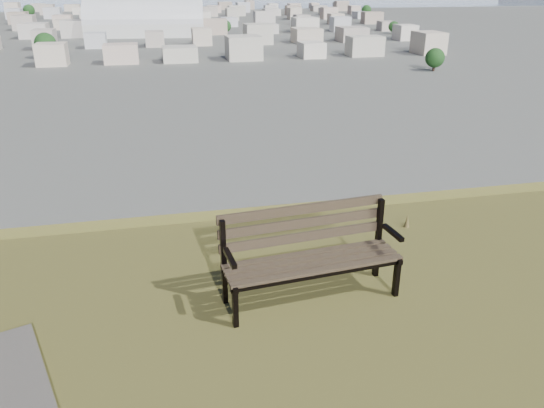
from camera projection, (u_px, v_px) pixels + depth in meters
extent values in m
cube|color=#433826|center=(320.00, 271.00, 5.44)|extent=(1.90, 0.28, 0.04)
cube|color=#433826|center=(315.00, 265.00, 5.55)|extent=(1.90, 0.28, 0.04)
cube|color=#433826|center=(311.00, 259.00, 5.66)|extent=(1.90, 0.28, 0.04)
cube|color=#433826|center=(306.00, 254.00, 5.77)|extent=(1.90, 0.28, 0.04)
cube|color=#433826|center=(304.00, 237.00, 5.78)|extent=(1.89, 0.22, 0.11)
cube|color=#433826|center=(303.00, 223.00, 5.75)|extent=(1.89, 0.22, 0.11)
cube|color=#433826|center=(303.00, 209.00, 5.71)|extent=(1.89, 0.22, 0.11)
cube|color=black|center=(235.00, 306.00, 5.26)|extent=(0.06, 0.07, 0.46)
cube|color=black|center=(224.00, 263.00, 5.55)|extent=(0.06, 0.07, 0.97)
cube|color=black|center=(229.00, 278.00, 5.36)|extent=(0.10, 0.53, 0.05)
cube|color=black|center=(230.00, 258.00, 5.21)|extent=(0.09, 0.38, 0.05)
cube|color=black|center=(397.00, 277.00, 5.77)|extent=(0.06, 0.07, 0.46)
cube|color=black|center=(378.00, 238.00, 6.07)|extent=(0.06, 0.07, 0.97)
cube|color=black|center=(388.00, 252.00, 5.88)|extent=(0.10, 0.53, 0.05)
cube|color=black|center=(393.00, 233.00, 5.73)|extent=(0.09, 0.38, 0.05)
cube|color=black|center=(320.00, 275.00, 5.45)|extent=(1.90, 0.23, 0.04)
cube|color=black|center=(306.00, 257.00, 5.80)|extent=(1.90, 0.23, 0.04)
cone|color=brown|center=(407.00, 221.00, 7.44)|extent=(0.08, 0.08, 0.18)
cube|color=silver|center=(146.00, 29.00, 280.55)|extent=(62.64, 31.50, 6.71)
cylinder|color=silver|center=(146.00, 23.00, 279.24)|extent=(62.64, 31.50, 25.49)
cube|color=#B6A89C|center=(49.00, 55.00, 185.03)|extent=(11.00, 11.00, 7.00)
cube|color=beige|center=(120.00, 53.00, 189.79)|extent=(11.00, 11.00, 7.00)
cube|color=silver|center=(187.00, 51.00, 194.56)|extent=(11.00, 11.00, 7.00)
cube|color=beige|center=(251.00, 50.00, 199.33)|extent=(11.00, 11.00, 7.00)
cube|color=tan|center=(313.00, 48.00, 204.10)|extent=(11.00, 11.00, 7.00)
cube|color=beige|center=(371.00, 46.00, 208.87)|extent=(11.00, 11.00, 7.00)
cube|color=beige|center=(427.00, 45.00, 213.64)|extent=(11.00, 11.00, 7.00)
cube|color=silver|center=(38.00, 41.00, 227.55)|extent=(11.00, 11.00, 7.00)
cube|color=beige|center=(96.00, 40.00, 232.31)|extent=(11.00, 11.00, 7.00)
cube|color=tan|center=(152.00, 38.00, 237.08)|extent=(11.00, 11.00, 7.00)
cube|color=beige|center=(206.00, 37.00, 241.85)|extent=(11.00, 11.00, 7.00)
cube|color=beige|center=(257.00, 36.00, 246.62)|extent=(11.00, 11.00, 7.00)
cube|color=silver|center=(307.00, 35.00, 251.39)|extent=(11.00, 11.00, 7.00)
cube|color=#B6A89C|center=(355.00, 34.00, 256.16)|extent=(11.00, 11.00, 7.00)
cube|color=beige|center=(401.00, 33.00, 260.93)|extent=(11.00, 11.00, 7.00)
cube|color=beige|center=(31.00, 31.00, 270.07)|extent=(11.00, 11.00, 7.00)
cube|color=beige|center=(80.00, 30.00, 274.83)|extent=(11.00, 11.00, 7.00)
cube|color=silver|center=(128.00, 29.00, 279.60)|extent=(11.00, 11.00, 7.00)
cube|color=#B6A89C|center=(174.00, 28.00, 284.37)|extent=(11.00, 11.00, 7.00)
cube|color=beige|center=(218.00, 28.00, 289.14)|extent=(11.00, 11.00, 7.00)
cube|color=silver|center=(261.00, 27.00, 293.91)|extent=(11.00, 11.00, 7.00)
cube|color=beige|center=(303.00, 26.00, 298.68)|extent=(11.00, 11.00, 7.00)
cube|color=tan|center=(343.00, 25.00, 303.44)|extent=(11.00, 11.00, 7.00)
cube|color=beige|center=(382.00, 25.00, 308.21)|extent=(11.00, 11.00, 7.00)
cube|color=beige|center=(26.00, 24.00, 312.59)|extent=(11.00, 11.00, 7.00)
cube|color=silver|center=(68.00, 23.00, 317.35)|extent=(11.00, 11.00, 7.00)
cube|color=beige|center=(110.00, 23.00, 322.12)|extent=(11.00, 11.00, 7.00)
cube|color=tan|center=(150.00, 22.00, 326.89)|extent=(11.00, 11.00, 7.00)
cube|color=beige|center=(189.00, 21.00, 331.66)|extent=(11.00, 11.00, 7.00)
cube|color=beige|center=(227.00, 21.00, 336.43)|extent=(11.00, 11.00, 7.00)
cube|color=silver|center=(264.00, 20.00, 341.20)|extent=(11.00, 11.00, 7.00)
cube|color=#B6A89C|center=(300.00, 19.00, 345.96)|extent=(11.00, 11.00, 7.00)
cube|color=beige|center=(335.00, 19.00, 350.73)|extent=(11.00, 11.00, 7.00)
cube|color=silver|center=(369.00, 18.00, 355.50)|extent=(11.00, 11.00, 7.00)
cube|color=beige|center=(22.00, 18.00, 355.11)|extent=(11.00, 11.00, 7.00)
cube|color=silver|center=(59.00, 18.00, 359.87)|extent=(11.00, 11.00, 7.00)
cube|color=#B6A89C|center=(96.00, 17.00, 364.64)|extent=(11.00, 11.00, 7.00)
cube|color=beige|center=(132.00, 17.00, 369.41)|extent=(11.00, 11.00, 7.00)
cube|color=silver|center=(167.00, 16.00, 374.18)|extent=(11.00, 11.00, 7.00)
cube|color=beige|center=(201.00, 16.00, 378.95)|extent=(11.00, 11.00, 7.00)
cube|color=tan|center=(234.00, 15.00, 383.72)|extent=(11.00, 11.00, 7.00)
cube|color=beige|center=(266.00, 15.00, 388.48)|extent=(11.00, 11.00, 7.00)
cube|color=beige|center=(298.00, 15.00, 393.25)|extent=(11.00, 11.00, 7.00)
cube|color=silver|center=(329.00, 14.00, 398.02)|extent=(11.00, 11.00, 7.00)
cube|color=#B6A89C|center=(359.00, 14.00, 402.79)|extent=(11.00, 11.00, 7.00)
cube|color=tan|center=(18.00, 14.00, 397.63)|extent=(11.00, 11.00, 7.00)
cube|color=beige|center=(52.00, 14.00, 402.39)|extent=(11.00, 11.00, 7.00)
cube|color=beige|center=(85.00, 13.00, 407.16)|extent=(11.00, 11.00, 7.00)
cube|color=silver|center=(117.00, 13.00, 411.93)|extent=(11.00, 11.00, 7.00)
cube|color=#B6A89C|center=(149.00, 12.00, 416.70)|extent=(11.00, 11.00, 7.00)
cube|color=beige|center=(180.00, 12.00, 421.47)|extent=(11.00, 11.00, 7.00)
cube|color=silver|center=(210.00, 12.00, 426.24)|extent=(11.00, 11.00, 7.00)
cube|color=beige|center=(239.00, 11.00, 431.00)|extent=(11.00, 11.00, 7.00)
cube|color=tan|center=(268.00, 11.00, 435.77)|extent=(11.00, 11.00, 7.00)
cube|color=beige|center=(296.00, 11.00, 440.54)|extent=(11.00, 11.00, 7.00)
cube|color=beige|center=(324.00, 10.00, 445.31)|extent=(11.00, 11.00, 7.00)
cube|color=silver|center=(351.00, 10.00, 450.08)|extent=(11.00, 11.00, 7.00)
cube|color=beige|center=(16.00, 11.00, 440.15)|extent=(11.00, 11.00, 7.00)
cube|color=tan|center=(46.00, 10.00, 444.91)|extent=(11.00, 11.00, 7.00)
cube|color=beige|center=(76.00, 10.00, 449.68)|extent=(11.00, 11.00, 7.00)
cube|color=beige|center=(106.00, 10.00, 454.45)|extent=(11.00, 11.00, 7.00)
cube|color=silver|center=(134.00, 9.00, 459.22)|extent=(11.00, 11.00, 7.00)
cube|color=#B6A89C|center=(163.00, 9.00, 463.99)|extent=(11.00, 11.00, 7.00)
cube|color=beige|center=(190.00, 9.00, 468.76)|extent=(11.00, 11.00, 7.00)
cube|color=silver|center=(217.00, 8.00, 473.52)|extent=(11.00, 11.00, 7.00)
cube|color=beige|center=(244.00, 8.00, 478.29)|extent=(11.00, 11.00, 7.00)
cube|color=tan|center=(269.00, 8.00, 483.06)|extent=(11.00, 11.00, 7.00)
cube|color=beige|center=(295.00, 8.00, 487.83)|extent=(11.00, 11.00, 7.00)
cube|color=beige|center=(320.00, 7.00, 492.60)|extent=(11.00, 11.00, 7.00)
cube|color=silver|center=(344.00, 7.00, 497.37)|extent=(11.00, 11.00, 7.00)
cube|color=beige|center=(14.00, 8.00, 482.67)|extent=(11.00, 11.00, 7.00)
cube|color=tan|center=(42.00, 8.00, 487.43)|extent=(11.00, 11.00, 7.00)
cube|color=beige|center=(69.00, 7.00, 492.20)|extent=(11.00, 11.00, 7.00)
cube|color=beige|center=(96.00, 7.00, 496.97)|extent=(11.00, 11.00, 7.00)
cube|color=silver|center=(122.00, 7.00, 501.74)|extent=(11.00, 11.00, 7.00)
cube|color=#B6A89C|center=(148.00, 6.00, 506.51)|extent=(11.00, 11.00, 7.00)
cube|color=beige|center=(174.00, 6.00, 511.28)|extent=(11.00, 11.00, 7.00)
cube|color=silver|center=(199.00, 6.00, 516.04)|extent=(11.00, 11.00, 7.00)
cube|color=beige|center=(223.00, 6.00, 520.81)|extent=(11.00, 11.00, 7.00)
cube|color=tan|center=(247.00, 5.00, 525.58)|extent=(11.00, 11.00, 7.00)
cube|color=beige|center=(271.00, 5.00, 530.35)|extent=(11.00, 11.00, 7.00)
cube|color=beige|center=(294.00, 5.00, 535.12)|extent=(11.00, 11.00, 7.00)
cube|color=silver|center=(317.00, 5.00, 539.89)|extent=(11.00, 11.00, 7.00)
cube|color=#B6A89C|center=(339.00, 4.00, 544.66)|extent=(11.00, 11.00, 7.00)
cylinder|color=#332219|center=(434.00, 68.00, 175.10)|extent=(0.80, 0.80, 2.10)
sphere|color=#123516|center=(435.00, 58.00, 173.86)|extent=(6.30, 6.30, 6.30)
cylinder|color=#332219|center=(47.00, 55.00, 203.04)|extent=(0.80, 0.80, 2.70)
sphere|color=#123516|center=(45.00, 44.00, 201.45)|extent=(8.10, 8.10, 8.10)
cylinder|color=#332219|center=(393.00, 32.00, 290.85)|extent=(0.80, 0.80, 1.95)
sphere|color=#123516|center=(394.00, 27.00, 289.70)|extent=(5.85, 5.85, 5.85)
cylinder|color=#332219|center=(234.00, 19.00, 384.65)|extent=(0.80, 0.80, 2.25)
sphere|color=#123516|center=(234.00, 14.00, 383.32)|extent=(6.75, 6.75, 6.75)
cylinder|color=#332219|center=(30.00, 16.00, 408.61)|extent=(0.80, 0.80, 2.85)
sphere|color=#123516|center=(29.00, 10.00, 406.94)|extent=(8.55, 8.55, 8.55)
cylinder|color=#332219|center=(226.00, 32.00, 290.90)|extent=(0.80, 0.80, 2.10)
sphere|color=#123516|center=(225.00, 26.00, 289.66)|extent=(6.30, 6.30, 6.30)
cylinder|color=#332219|center=(366.00, 15.00, 424.41)|extent=(0.80, 0.80, 2.55)
sphere|color=#123516|center=(366.00, 10.00, 422.91)|extent=(7.65, 7.65, 7.65)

